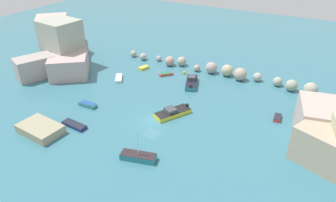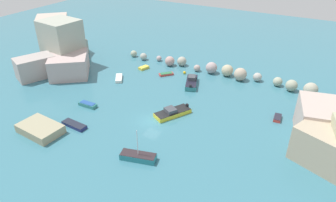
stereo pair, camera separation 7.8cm
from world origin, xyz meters
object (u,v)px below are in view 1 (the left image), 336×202
object	(u,v)px
stone_dock	(40,129)
channel_buoy	(184,73)
moored_boat_8	(144,68)
moored_boat_0	(277,118)
moored_boat_2	(191,82)
moored_boat_1	(119,78)
moored_boat_7	(88,105)
moored_boat_3	(172,112)
moored_boat_4	(138,157)
moored_boat_5	(74,125)
moored_boat_6	(166,74)

from	to	relation	value
stone_dock	channel_buoy	size ratio (longest dim) A/B	10.88
moored_boat_8	channel_buoy	bearing A→B (deg)	-60.03
moored_boat_0	moored_boat_2	distance (m)	18.13
channel_buoy	moored_boat_1	size ratio (longest dim) A/B	0.16
moored_boat_0	moored_boat_1	xyz separation A→B (m)	(-31.57, -0.47, 0.02)
moored_boat_7	moored_boat_8	bearing A→B (deg)	89.90
moored_boat_3	moored_boat_4	bearing A→B (deg)	35.47
moored_boat_5	moored_boat_7	size ratio (longest dim) A/B	1.32
moored_boat_0	moored_boat_8	distance (m)	30.77
moored_boat_1	moored_boat_5	bearing A→B (deg)	-20.51
moored_boat_6	moored_boat_1	bearing A→B (deg)	-6.23
moored_boat_3	moored_boat_4	world-z (taller)	moored_boat_4
moored_boat_5	moored_boat_7	bearing A→B (deg)	-63.97
channel_buoy	moored_boat_8	size ratio (longest dim) A/B	0.24
moored_boat_4	stone_dock	bearing A→B (deg)	-7.81
moored_boat_3	moored_boat_5	xyz separation A→B (m)	(-11.85, -10.41, -0.21)
stone_dock	channel_buoy	world-z (taller)	stone_dock
moored_boat_3	stone_dock	bearing A→B (deg)	-17.69
stone_dock	moored_boat_0	world-z (taller)	stone_dock
moored_boat_1	moored_boat_7	bearing A→B (deg)	-25.28
stone_dock	moored_boat_5	size ratio (longest dim) A/B	1.50
moored_boat_7	moored_boat_2	bearing A→B (deg)	52.16
moored_boat_1	moored_boat_3	world-z (taller)	moored_boat_3
moored_boat_1	stone_dock	bearing A→B (deg)	-31.74
moored_boat_1	moored_boat_2	world-z (taller)	moored_boat_2
moored_boat_0	moored_boat_2	xyz separation A→B (m)	(-17.55, 4.53, 0.34)
moored_boat_6	moored_boat_7	distance (m)	18.76
moored_boat_6	moored_boat_5	bearing A→B (deg)	34.28
moored_boat_4	moored_boat_8	xyz separation A→B (m)	(-15.81, 25.77, -0.19)
moored_boat_0	moored_boat_8	world-z (taller)	moored_boat_8
channel_buoy	moored_boat_1	world-z (taller)	channel_buoy
channel_buoy	moored_boat_0	size ratio (longest dim) A/B	0.26
stone_dock	moored_boat_6	distance (m)	28.12
moored_boat_6	moored_boat_8	world-z (taller)	moored_boat_8
moored_boat_3	moored_boat_6	size ratio (longest dim) A/B	2.16
moored_boat_3	moored_boat_8	bearing A→B (deg)	-104.03
channel_buoy	moored_boat_4	world-z (taller)	moored_boat_4
channel_buoy	moored_boat_1	distance (m)	13.82
moored_boat_1	moored_boat_8	xyz separation A→B (m)	(1.51, 7.01, -0.01)
moored_boat_5	stone_dock	bearing A→B (deg)	52.13
moored_boat_3	moored_boat_7	bearing A→B (deg)	-42.62
moored_boat_6	moored_boat_8	distance (m)	5.90
moored_boat_0	moored_boat_1	distance (m)	31.58
moored_boat_0	moored_boat_3	world-z (taller)	moored_boat_3
moored_boat_0	moored_boat_8	xyz separation A→B (m)	(-30.07, 6.55, 0.00)
moored_boat_0	moored_boat_1	bearing A→B (deg)	85.79
channel_buoy	stone_dock	bearing A→B (deg)	-107.87
channel_buoy	moored_boat_2	bearing A→B (deg)	-48.58
moored_boat_8	moored_boat_2	bearing A→B (deg)	-81.63
moored_boat_1	moored_boat_6	world-z (taller)	moored_boat_1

